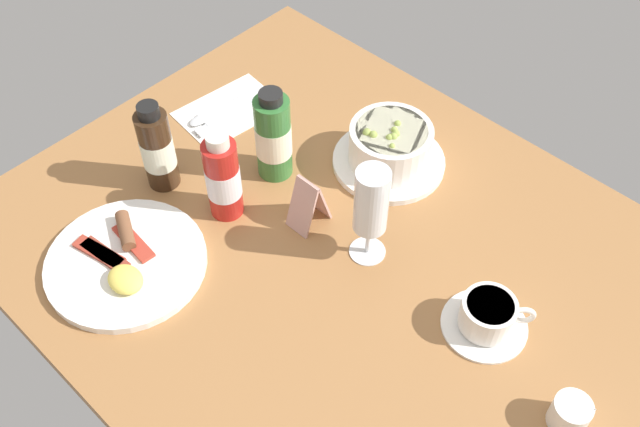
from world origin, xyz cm
name	(u,v)px	position (x,y,z in cm)	size (l,w,h in cm)	color
ground_plane	(345,263)	(0.00, 0.00, -1.50)	(110.00, 84.00, 3.00)	#9E6B3D
porridge_bowl	(390,147)	(8.28, -20.34, 4.11)	(19.56, 19.56, 8.93)	white
cutlery_setting	(227,111)	(38.89, -10.07, 0.25)	(14.82, 19.63, 0.90)	white
coffee_cup	(488,316)	(-23.06, -4.71, 2.69)	(12.63, 12.63, 5.75)	white
creamer_jug	(570,414)	(-39.42, 0.01, 2.42)	(6.01, 5.19, 5.32)	white
wine_glass	(371,205)	(-1.70, -3.27, 11.28)	(5.77, 5.77, 17.91)	white
sauce_bottle_green	(273,137)	(21.51, -5.70, 7.99)	(6.12, 6.12, 17.37)	#337233
sauce_bottle_red	(223,178)	(20.85, 6.03, 7.60)	(5.60, 5.60, 16.75)	#B21E19
sauce_bottle_brown	(157,149)	(33.44, 9.12, 7.69)	(5.49, 5.49, 16.96)	#382314
breakfast_plate	(126,262)	(23.64, 24.50, 0.92)	(24.93, 24.93, 3.70)	white
menu_card	(309,202)	(9.39, -1.58, 4.61)	(4.59, 6.13, 9.34)	tan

